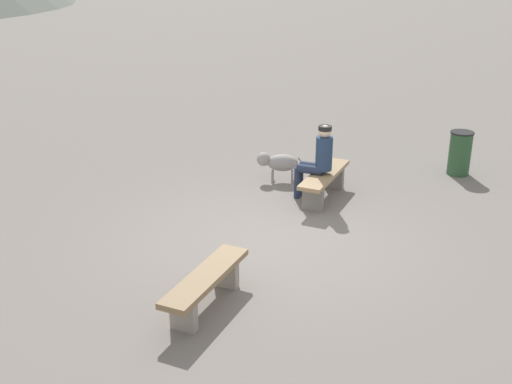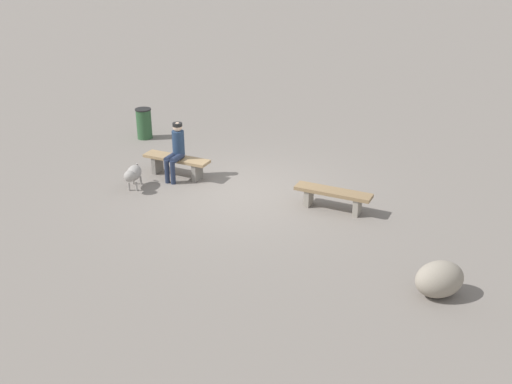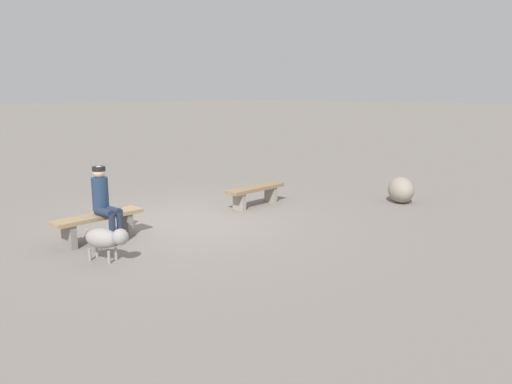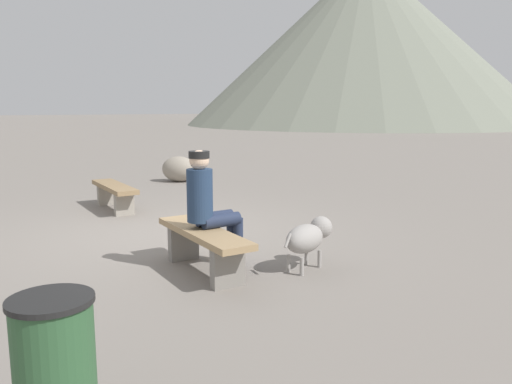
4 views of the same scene
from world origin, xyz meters
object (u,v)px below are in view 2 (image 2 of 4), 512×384
object	(u,v)px
seated_person	(176,148)
trash_bin	(144,123)
bench_right	(177,162)
dog	(133,174)
boulder	(439,279)
bench_left	(333,195)

from	to	relation	value
seated_person	trash_bin	xyz separation A→B (m)	(2.45, -1.88, -0.33)
bench_right	dog	distance (m)	1.15
trash_bin	boulder	xyz separation A→B (m)	(-8.98, 3.81, -0.12)
bench_right	boulder	world-z (taller)	boulder
bench_left	bench_right	distance (m)	3.90
seated_person	dog	world-z (taller)	seated_person
bench_right	seated_person	distance (m)	0.43
boulder	dog	bearing A→B (deg)	-7.76
bench_right	boulder	size ratio (longest dim) A/B	2.00
bench_left	bench_right	size ratio (longest dim) A/B	0.99
seated_person	boulder	xyz separation A→B (m)	(-6.53, 1.93, -0.45)
bench_left	boulder	bearing A→B (deg)	138.37
seated_person	trash_bin	world-z (taller)	seated_person
bench_left	dog	world-z (taller)	dog
bench_left	seated_person	size ratio (longest dim) A/B	1.23
dog	trash_bin	bearing A→B (deg)	-169.99
bench_right	seated_person	size ratio (longest dim) A/B	1.24
trash_bin	boulder	bearing A→B (deg)	157.00
boulder	seated_person	bearing A→B (deg)	-16.48
boulder	bench_right	bearing A→B (deg)	-17.11
bench_right	trash_bin	world-z (taller)	trash_bin
bench_left	trash_bin	world-z (taller)	trash_bin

